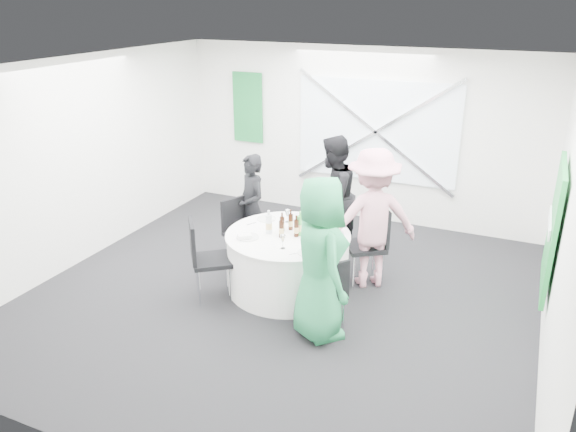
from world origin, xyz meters
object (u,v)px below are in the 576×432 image
at_px(chair_front_right, 328,289).
at_px(person_woman_pink, 372,219).
at_px(person_man_back_left, 252,207).
at_px(person_man_back, 332,196).
at_px(clear_water_bottle, 269,224).
at_px(chair_front_left, 204,253).
at_px(green_water_bottle, 300,226).
at_px(chair_back_left, 239,227).
at_px(person_woman_green, 320,259).
at_px(banquet_table, 288,261).
at_px(chair_back, 317,216).
at_px(chair_back_right, 372,238).

height_order(chair_front_right, person_woman_pink, person_woman_pink).
distance_m(person_man_back_left, person_man_back, 1.15).
height_order(chair_front_right, clear_water_bottle, clear_water_bottle).
height_order(chair_front_right, person_man_back_left, person_man_back_left).
bearing_deg(person_woman_pink, person_man_back_left, -34.72).
distance_m(chair_front_left, green_water_bottle, 1.22).
distance_m(chair_back_left, person_man_back, 1.38).
height_order(chair_front_right, person_woman_green, person_woman_green).
height_order(banquet_table, chair_back, chair_back).
height_order(chair_back, person_woman_pink, person_woman_pink).
relative_size(banquet_table, person_woman_green, 0.85).
bearing_deg(chair_front_left, chair_front_right, -128.82).
height_order(person_man_back, person_woman_pink, person_woman_pink).
relative_size(chair_front_left, person_man_back_left, 0.68).
distance_m(chair_back_left, chair_front_right, 2.04).
bearing_deg(green_water_bottle, person_man_back_left, 148.42).
relative_size(chair_back_left, person_woman_green, 0.51).
relative_size(chair_back_right, person_man_back_left, 0.68).
height_order(banquet_table, chair_front_left, chair_front_left).
bearing_deg(chair_back, person_woman_pink, -35.17).
relative_size(chair_back, person_woman_green, 0.53).
height_order(person_man_back_left, person_woman_pink, person_woman_pink).
distance_m(chair_front_left, person_woman_pink, 2.13).
distance_m(chair_back, chair_front_left, 1.95).
bearing_deg(chair_back_right, person_man_back_left, -125.41).
relative_size(chair_back_right, chair_front_right, 1.19).
distance_m(banquet_table, chair_back_left, 1.03).
bearing_deg(chair_front_right, green_water_bottle, -97.42).
bearing_deg(banquet_table, green_water_bottle, 13.28).
bearing_deg(green_water_bottle, clear_water_bottle, -164.72).
bearing_deg(person_woman_pink, banquet_table, -0.00).
xyz_separation_m(chair_back_left, person_woman_pink, (1.84, 0.15, 0.36)).
relative_size(person_man_back_left, person_woman_green, 0.83).
bearing_deg(chair_back_left, green_water_bottle, -85.35).
bearing_deg(banquet_table, chair_back_right, 34.81).
bearing_deg(chair_front_left, clear_water_bottle, -84.12).
bearing_deg(banquet_table, chair_back, 93.65).
distance_m(chair_back, chair_front_right, 2.04).
bearing_deg(person_woman_green, chair_front_right, -73.47).
relative_size(person_man_back_left, green_water_bottle, 4.86).
height_order(chair_back_left, person_woman_green, person_woman_green).
distance_m(chair_front_right, person_man_back, 2.06).
bearing_deg(chair_back, person_woman_green, -71.41).
bearing_deg(chair_back, chair_back_right, -32.37).
distance_m(chair_back, chair_back_right, 1.12).
distance_m(person_woman_pink, person_woman_green, 1.37).
xyz_separation_m(chair_back, person_woman_green, (0.80, -1.96, 0.35)).
height_order(person_man_back, clear_water_bottle, person_man_back).
bearing_deg(person_woman_green, chair_back, -20.36).
bearing_deg(person_man_back, person_man_back_left, -52.97).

